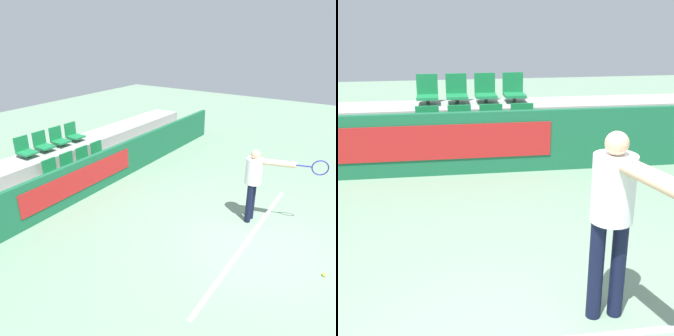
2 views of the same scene
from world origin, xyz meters
TOP-DOWN VIEW (x-y plane):
  - barrier_wall at (-0.01, 4.39)m, footprint 11.95×0.14m
  - bleacher_tier_front at (0.00, 5.00)m, footprint 11.55×1.05m
  - bleacher_tier_middle at (0.00, 6.05)m, footprint 11.55×1.05m
  - stadium_chair_0 at (-0.84, 5.13)m, footprint 0.41×0.46m
  - stadium_chair_1 at (-0.28, 5.13)m, footprint 0.41×0.46m
  - stadium_chair_2 at (0.28, 5.13)m, footprint 0.41×0.46m
  - stadium_chair_3 at (0.84, 5.13)m, footprint 0.41×0.46m
  - stadium_chair_4 at (-0.84, 6.18)m, footprint 0.41×0.46m
  - stadium_chair_5 at (-0.28, 6.18)m, footprint 0.41×0.46m
  - stadium_chair_6 at (0.28, 6.18)m, footprint 0.41×0.46m
  - stadium_chair_7 at (0.84, 6.18)m, footprint 0.41×0.46m
  - tennis_player at (0.75, 0.41)m, footprint 0.55×1.56m

SIDE VIEW (x-z plane):
  - bleacher_tier_front at x=0.00m, z-range 0.00..0.41m
  - bleacher_tier_middle at x=0.00m, z-range 0.00..0.82m
  - barrier_wall at x=-0.01m, z-range 0.00..1.02m
  - stadium_chair_0 at x=-0.84m, z-range 0.36..0.91m
  - stadium_chair_1 at x=-0.28m, z-range 0.36..0.91m
  - stadium_chair_2 at x=0.28m, z-range 0.36..0.91m
  - stadium_chair_3 at x=0.84m, z-range 0.36..0.91m
  - stadium_chair_4 at x=-0.84m, z-range 0.77..1.32m
  - stadium_chair_5 at x=-0.28m, z-range 0.77..1.32m
  - stadium_chair_6 at x=0.28m, z-range 0.77..1.32m
  - stadium_chair_7 at x=0.84m, z-range 0.77..1.32m
  - tennis_player at x=0.75m, z-range 0.22..1.89m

